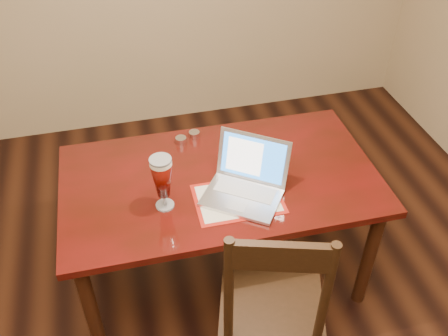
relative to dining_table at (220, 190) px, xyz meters
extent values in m
cube|color=#4F0A0A|center=(0.01, 0.01, 0.06)|extent=(1.62, 0.93, 0.04)
cylinder|color=black|center=(-0.72, -0.35, -0.32)|extent=(0.07, 0.07, 0.71)
cylinder|color=black|center=(0.72, -0.37, -0.32)|extent=(0.07, 0.07, 0.71)
cylinder|color=black|center=(-0.71, 0.39, -0.32)|extent=(0.07, 0.07, 0.71)
cylinder|color=black|center=(0.73, 0.37, -0.32)|extent=(0.07, 0.07, 0.71)
cube|color=#A0180E|center=(0.05, -0.17, 0.08)|extent=(0.43, 0.31, 0.00)
cube|color=beige|center=(0.05, -0.17, 0.08)|extent=(0.39, 0.27, 0.00)
cube|color=silver|center=(0.07, -0.18, 0.09)|extent=(0.44, 0.41, 0.02)
cube|color=#B1B1B5|center=(0.09, -0.14, 0.10)|extent=(0.31, 0.26, 0.00)
cube|color=silver|center=(0.03, -0.24, 0.10)|extent=(0.11, 0.11, 0.00)
cube|color=silver|center=(0.16, -0.05, 0.22)|extent=(0.33, 0.27, 0.24)
cube|color=blue|center=(0.15, -0.06, 0.22)|extent=(0.29, 0.23, 0.20)
cube|color=white|center=(0.12, -0.03, 0.22)|extent=(0.17, 0.14, 0.17)
cylinder|color=silver|center=(-0.30, -0.13, 0.08)|extent=(0.09, 0.09, 0.01)
cylinder|color=silver|center=(-0.30, -0.13, 0.12)|extent=(0.02, 0.02, 0.06)
cylinder|color=white|center=(-0.30, -0.13, 0.35)|extent=(0.10, 0.10, 0.02)
cylinder|color=silver|center=(-0.30, -0.13, 0.36)|extent=(0.10, 0.10, 0.01)
cylinder|color=silver|center=(-0.14, 0.34, 0.10)|extent=(0.06, 0.06, 0.04)
cylinder|color=silver|center=(-0.05, 0.37, 0.10)|extent=(0.06, 0.06, 0.04)
cube|color=black|center=(0.10, -0.60, -0.20)|extent=(0.58, 0.56, 0.04)
cylinder|color=black|center=(-0.03, -0.38, -0.45)|extent=(0.04, 0.04, 0.45)
cylinder|color=black|center=(0.33, -0.49, -0.45)|extent=(0.04, 0.04, 0.45)
cylinder|color=black|center=(-0.14, -0.72, 0.12)|extent=(0.04, 0.04, 0.60)
cylinder|color=black|center=(0.22, -0.83, 0.12)|extent=(0.04, 0.04, 0.60)
cube|color=black|center=(0.04, -0.77, 0.35)|extent=(0.37, 0.14, 0.13)
camera|label=1|loc=(-0.45, -1.86, 1.75)|focal=40.00mm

